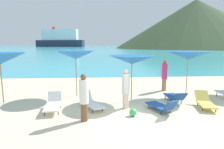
{
  "coord_description": "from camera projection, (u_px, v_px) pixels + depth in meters",
  "views": [
    {
      "loc": [
        -1.66,
        -6.42,
        2.69
      ],
      "look_at": [
        -1.1,
        2.91,
        1.2
      ],
      "focal_mm": 30.26,
      "sensor_mm": 36.0,
      "label": 1
    }
  ],
  "objects": [
    {
      "name": "umbrella_2",
      "position": [
        132.0,
        60.0,
        8.95
      ],
      "size": [
        2.38,
        2.38,
        2.17
      ],
      "color": "#9E7F59",
      "rests_on": "ground_plane"
    },
    {
      "name": "lounge_chair_5",
      "position": [
        175.0,
        97.0,
        8.77
      ],
      "size": [
        0.56,
        1.59,
        0.65
      ],
      "rotation": [
        0.0,
        0.0,
        3.14
      ],
      "color": "#1E478C",
      "rests_on": "ground_plane"
    },
    {
      "name": "lounge_chair_0",
      "position": [
        91.0,
        102.0,
        8.06
      ],
      "size": [
        1.17,
        1.57,
        0.65
      ],
      "rotation": [
        0.0,
        0.0,
        0.5
      ],
      "color": "white",
      "rests_on": "ground_plane"
    },
    {
      "name": "umbrella_3",
      "position": [
        188.0,
        55.0,
        9.55
      ],
      "size": [
        2.48,
        2.48,
        2.35
      ],
      "color": "#9E7F59",
      "rests_on": "ground_plane"
    },
    {
      "name": "beachgoer_3",
      "position": [
        84.0,
        96.0,
        6.6
      ],
      "size": [
        0.33,
        0.33,
        1.69
      ],
      "rotation": [
        0.0,
        0.0,
        2.37
      ],
      "color": "brown",
      "rests_on": "ground_plane"
    },
    {
      "name": "ground_plane",
      "position": [
        120.0,
        77.0,
        16.73
      ],
      "size": [
        50.0,
        100.0,
        0.3
      ],
      "primitive_type": "cube",
      "color": "beige"
    },
    {
      "name": "ocean_water",
      "position": [
        102.0,
        47.0,
        232.54
      ],
      "size": [
        650.0,
        440.0,
        0.02
      ],
      "primitive_type": "cube",
      "color": "#38B7CC",
      "rests_on": "ground_plane"
    },
    {
      "name": "cruise_ship",
      "position": [
        60.0,
        39.0,
        222.09
      ],
      "size": [
        57.83,
        21.72,
        23.02
      ],
      "rotation": [
        0.0,
        0.0,
        -0.22
      ],
      "color": "#262D47",
      "rests_on": "ocean_water"
    },
    {
      "name": "lounge_chair_6",
      "position": [
        162.0,
        106.0,
        7.54
      ],
      "size": [
        1.01,
        1.52,
        0.65
      ],
      "rotation": [
        0.0,
        0.0,
        3.52
      ],
      "color": "#1E478C",
      "rests_on": "ground_plane"
    },
    {
      "name": "umbrella_1",
      "position": [
        76.0,
        55.0,
        9.67
      ],
      "size": [
        2.16,
        2.16,
        2.37
      ],
      "color": "#9E7F59",
      "rests_on": "ground_plane"
    },
    {
      "name": "beach_ball",
      "position": [
        133.0,
        112.0,
        7.16
      ],
      "size": [
        0.29,
        0.29,
        0.29
      ],
      "primitive_type": "sphere",
      "color": "#3FB259",
      "rests_on": "ground_plane"
    },
    {
      "name": "beachgoer_2",
      "position": [
        164.0,
        74.0,
        11.01
      ],
      "size": [
        0.34,
        0.34,
        1.83
      ],
      "rotation": [
        0.0,
        0.0,
        4.54
      ],
      "color": "#A3704C",
      "rests_on": "ground_plane"
    },
    {
      "name": "headland_hill",
      "position": [
        195.0,
        24.0,
        132.16
      ],
      "size": [
        111.35,
        111.35,
        33.51
      ],
      "primitive_type": "cone",
      "color": "#384C2D",
      "rests_on": "ground_plane"
    },
    {
      "name": "umbrella_0",
      "position": [
        0.0,
        59.0,
        8.45
      ],
      "size": [
        2.46,
        2.46,
        2.33
      ],
      "color": "#9E7F59",
      "rests_on": "ground_plane"
    },
    {
      "name": "lounge_chair_4",
      "position": [
        53.0,
        104.0,
        7.75
      ],
      "size": [
        0.73,
        1.52,
        0.65
      ],
      "rotation": [
        0.0,
        0.0,
        0.11
      ],
      "color": "white",
      "rests_on": "ground_plane"
    },
    {
      "name": "lounge_chair_2",
      "position": [
        205.0,
        101.0,
        8.14
      ],
      "size": [
        0.88,
        1.55,
        0.6
      ],
      "rotation": [
        0.0,
        0.0,
        -0.22
      ],
      "color": "#D8BF4C",
      "rests_on": "ground_plane"
    },
    {
      "name": "beachgoer_4",
      "position": [
        126.0,
        88.0,
        7.94
      ],
      "size": [
        0.33,
        0.33,
        1.69
      ],
      "rotation": [
        0.0,
        0.0,
        1.45
      ],
      "color": "beige",
      "rests_on": "ground_plane"
    }
  ]
}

